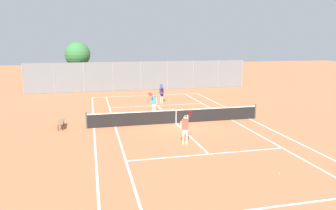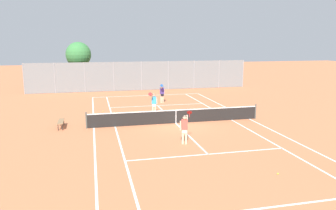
{
  "view_description": "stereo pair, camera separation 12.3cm",
  "coord_description": "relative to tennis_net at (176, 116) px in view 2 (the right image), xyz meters",
  "views": [
    {
      "loc": [
        -5.59,
        -21.06,
        5.58
      ],
      "look_at": [
        -0.21,
        1.5,
        1.0
      ],
      "focal_mm": 35.0,
      "sensor_mm": 36.0,
      "label": 1
    },
    {
      "loc": [
        -5.47,
        -21.09,
        5.58
      ],
      "look_at": [
        -0.21,
        1.5,
        1.0
      ],
      "focal_mm": 35.0,
      "sensor_mm": 36.0,
      "label": 2
    }
  ],
  "objects": [
    {
      "name": "loose_tennis_ball_2",
      "position": [
        2.03,
        -9.45,
        -0.48
      ],
      "size": [
        0.07,
        0.07,
        0.07
      ],
      "primitive_type": "sphere",
      "color": "#D1DB33",
      "rests_on": "ground"
    },
    {
      "name": "loose_tennis_ball_0",
      "position": [
        -4.73,
        5.01,
        -0.48
      ],
      "size": [
        0.07,
        0.07,
        0.07
      ],
      "primitive_type": "sphere",
      "color": "#D1DB33",
      "rests_on": "ground"
    },
    {
      "name": "court_line_markings",
      "position": [
        0.0,
        0.0,
        -0.51
      ],
      "size": [
        11.1,
        23.9,
        0.01
      ],
      "color": "white",
      "rests_on": "ground"
    },
    {
      "name": "loose_tennis_ball_1",
      "position": [
        1.55,
        8.66,
        -0.48
      ],
      "size": [
        0.07,
        0.07,
        0.07
      ],
      "primitive_type": "sphere",
      "color": "#D1DB33",
      "rests_on": "ground"
    },
    {
      "name": "back_fence",
      "position": [
        0.0,
        15.64,
        1.13
      ],
      "size": [
        25.04,
        0.08,
        3.28
      ],
      "color": "gray",
      "rests_on": "ground"
    },
    {
      "name": "tree_behind_left",
      "position": [
        -7.0,
        18.83,
        3.39
      ],
      "size": [
        2.9,
        2.9,
        5.43
      ],
      "color": "brown",
      "rests_on": "ground"
    },
    {
      "name": "courtside_bench",
      "position": [
        -7.57,
        0.53,
        -0.1
      ],
      "size": [
        0.36,
        1.5,
        0.47
      ],
      "color": "olive",
      "rests_on": "ground"
    },
    {
      "name": "ground_plane",
      "position": [
        0.0,
        0.0,
        -0.51
      ],
      "size": [
        120.0,
        120.0,
        0.0
      ],
      "primitive_type": "plane",
      "color": "#C67047"
    },
    {
      "name": "player_far_left",
      "position": [
        -0.94,
        3.09,
        0.42
      ],
      "size": [
        0.78,
        0.71,
        1.77
      ],
      "color": "beige",
      "rests_on": "ground"
    },
    {
      "name": "player_far_right",
      "position": [
        0.66,
        7.59,
        0.42
      ],
      "size": [
        0.56,
        0.82,
        1.77
      ],
      "color": "beige",
      "rests_on": "ground"
    },
    {
      "name": "tennis_net",
      "position": [
        0.0,
        0.0,
        0.0
      ],
      "size": [
        12.0,
        0.1,
        1.07
      ],
      "color": "#474C47",
      "rests_on": "ground"
    },
    {
      "name": "player_near_side",
      "position": [
        -0.68,
        -4.52,
        0.42
      ],
      "size": [
        0.81,
        0.7,
        1.77
      ],
      "color": "beige",
      "rests_on": "ground"
    }
  ]
}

